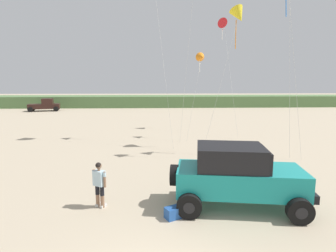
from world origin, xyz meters
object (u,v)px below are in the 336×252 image
(jeep, at_px, (237,175))
(kite_pink_ribbon, at_px, (202,57))
(cooler_box, at_px, (174,213))
(distant_pickup, at_px, (45,105))
(person_watching, at_px, (99,182))
(kite_white_parafoil, at_px, (224,24))
(kite_green_box, at_px, (239,15))

(jeep, bearing_deg, kite_pink_ribbon, 86.56)
(cooler_box, xyz_separation_m, distant_pickup, (-18.17, 35.60, 0.75))
(person_watching, distance_m, kite_white_parafoil, 21.02)
(distant_pickup, relative_size, kite_pink_ribbon, 0.71)
(person_watching, bearing_deg, cooler_box, -19.92)
(jeep, bearing_deg, kite_white_parafoil, 78.15)
(kite_white_parafoil, height_order, kite_pink_ribbon, kite_white_parafoil)
(person_watching, height_order, kite_pink_ribbon, kite_pink_ribbon)
(person_watching, bearing_deg, kite_pink_ribbon, 65.39)
(cooler_box, xyz_separation_m, kite_green_box, (4.94, 10.10, 8.64))
(distant_pickup, relative_size, kite_green_box, 0.52)
(kite_pink_ribbon, xyz_separation_m, kite_green_box, (1.86, -3.24, 2.40))
(person_watching, relative_size, kite_pink_ribbon, 0.24)
(jeep, xyz_separation_m, person_watching, (-4.92, 0.21, -0.26))
(person_watching, xyz_separation_m, distant_pickup, (-15.57, 34.66, 0.00))
(person_watching, distance_m, kite_green_box, 14.25)
(distant_pickup, bearing_deg, person_watching, -65.81)
(distant_pickup, height_order, kite_green_box, kite_green_box)
(jeep, distance_m, person_watching, 4.94)
(cooler_box, relative_size, kite_pink_ribbon, 0.08)
(person_watching, relative_size, distant_pickup, 0.34)
(cooler_box, bearing_deg, kite_green_box, 36.05)
(cooler_box, height_order, kite_green_box, kite_green_box)
(cooler_box, bearing_deg, jeep, -10.27)
(kite_white_parafoil, bearing_deg, jeep, -101.85)
(kite_white_parafoil, xyz_separation_m, kite_pink_ribbon, (-2.85, -4.60, -3.46))
(cooler_box, height_order, distant_pickup, distant_pickup)
(distant_pickup, bearing_deg, kite_white_parafoil, -36.23)
(kite_green_box, bearing_deg, person_watching, -129.49)
(jeep, distance_m, kite_green_box, 12.36)
(jeep, xyz_separation_m, cooler_box, (-2.32, -0.74, -1.01))
(cooler_box, relative_size, kite_green_box, 0.06)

